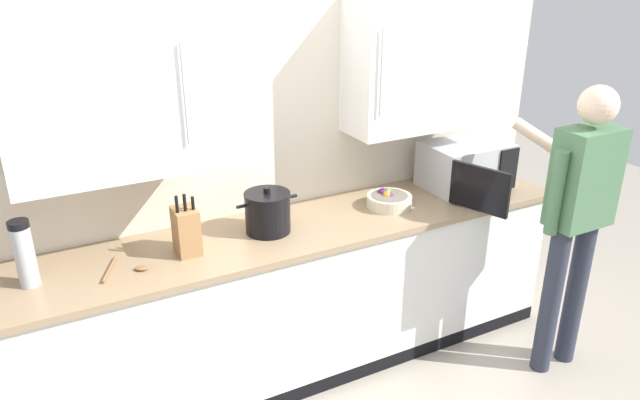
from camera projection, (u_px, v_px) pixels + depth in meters
name	position (u px, v px, depth m)	size (l,w,h in m)	color
back_wall_tiled	(266.00, 111.00, 3.26)	(3.79, 0.44, 2.80)	beige
counter_unit	(293.00, 300.00, 3.42)	(3.27, 0.63, 0.90)	white
microwave_oven	(463.00, 166.00, 3.73)	(0.51, 0.71, 0.28)	#B7BABF
thermos_flask	(24.00, 253.00, 2.64)	(0.09, 0.09, 0.31)	#B7BABF
stock_pot	(268.00, 212.00, 3.16)	(0.34, 0.24, 0.25)	black
fruit_bowl	(389.00, 200.00, 3.49)	(0.26, 0.26, 0.10)	beige
knife_block	(186.00, 231.00, 2.94)	(0.11, 0.15, 0.32)	#A37547
wooden_spoon	(125.00, 269.00, 2.81)	(0.23, 0.22, 0.02)	brown
person_figure	(577.00, 209.00, 3.23)	(0.44, 0.55, 1.67)	#282D3D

